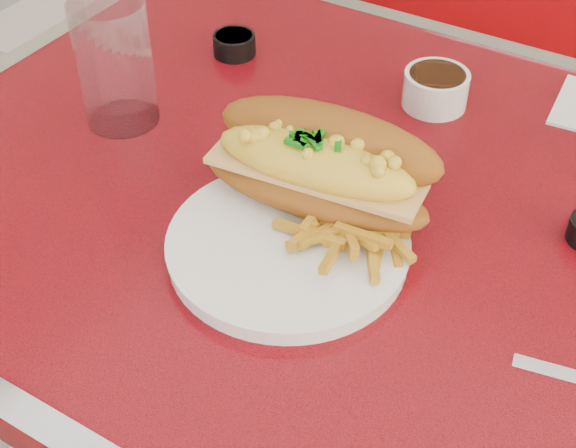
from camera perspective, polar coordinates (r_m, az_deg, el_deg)
The scene contains 9 objects.
diner_table at distance 0.99m, azimuth 7.28°, elevation -6.25°, with size 1.23×0.83×0.77m.
booth_bench_far at distance 1.79m, azimuth 17.71°, elevation 3.74°, with size 1.20×0.51×0.90m.
dinner_plate at distance 0.81m, azimuth 0.00°, elevation -1.57°, with size 0.30×0.30×0.02m.
mac_hoagie at distance 0.83m, azimuth 2.30°, elevation 4.33°, with size 0.26×0.15×0.11m.
fries_pile at distance 0.81m, azimuth 4.25°, elevation 0.21°, with size 0.12×0.11×0.03m, color gold, non-canonical shape.
fork at distance 0.80m, azimuth 4.23°, elevation -1.82°, with size 0.04×0.13×0.00m.
gravy_ramekin at distance 1.04m, azimuth 10.46°, elevation 9.48°, with size 0.09×0.09×0.05m.
sauce_cup_left at distance 1.14m, azimuth -3.84°, elevation 12.69°, with size 0.08×0.08×0.03m.
water_tumbler at distance 0.99m, azimuth -12.21°, elevation 11.09°, with size 0.09×0.09×0.16m, color #C3E2FB.
Camera 1 is at (0.23, -0.62, 1.34)m, focal length 50.00 mm.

